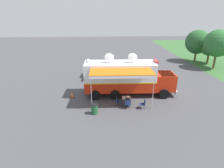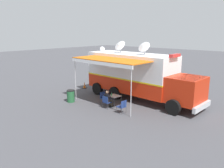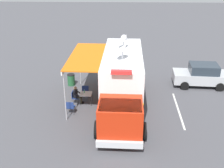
# 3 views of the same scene
# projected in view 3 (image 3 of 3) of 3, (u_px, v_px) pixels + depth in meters

# --- Properties ---
(ground_plane) EXTENTS (100.00, 100.00, 0.00)m
(ground_plane) POSITION_uv_depth(u_px,v_px,m) (122.00, 101.00, 19.34)
(ground_plane) COLOR #47474C
(lot_stripe) EXTENTS (0.22, 4.80, 0.01)m
(lot_stripe) POSITION_uv_depth(u_px,v_px,m) (178.00, 110.00, 18.19)
(lot_stripe) COLOR silver
(lot_stripe) RESTS_ON ground
(command_truck) EXTENTS (4.97, 9.54, 4.53)m
(command_truck) POSITION_uv_depth(u_px,v_px,m) (122.00, 79.00, 17.87)
(command_truck) COLOR red
(command_truck) RESTS_ON ground
(folding_table) EXTENTS (0.82, 0.82, 0.73)m
(folding_table) POSITION_uv_depth(u_px,v_px,m) (86.00, 94.00, 18.75)
(folding_table) COLOR silver
(folding_table) RESTS_ON ground
(water_bottle) EXTENTS (0.07, 0.07, 0.22)m
(water_bottle) POSITION_uv_depth(u_px,v_px,m) (84.00, 91.00, 18.80)
(water_bottle) COLOR #3F9959
(water_bottle) RESTS_ON folding_table
(folding_chair_at_table) EXTENTS (0.49, 0.49, 0.87)m
(folding_chair_at_table) POSITION_uv_depth(u_px,v_px,m) (74.00, 96.00, 18.84)
(folding_chair_at_table) COLOR navy
(folding_chair_at_table) RESTS_ON ground
(folding_chair_beside_table) EXTENTS (0.49, 0.49, 0.87)m
(folding_chair_beside_table) POSITION_uv_depth(u_px,v_px,m) (85.00, 91.00, 19.60)
(folding_chair_beside_table) COLOR navy
(folding_chair_beside_table) RESTS_ON ground
(folding_chair_spare_by_truck) EXTENTS (0.51, 0.51, 0.87)m
(folding_chair_spare_by_truck) POSITION_uv_depth(u_px,v_px,m) (70.00, 106.00, 17.53)
(folding_chair_spare_by_truck) COLOR navy
(folding_chair_spare_by_truck) RESTS_ON ground
(seated_responder) EXTENTS (0.67, 0.56, 1.25)m
(seated_responder) POSITION_uv_depth(u_px,v_px,m) (77.00, 95.00, 18.77)
(seated_responder) COLOR black
(seated_responder) RESTS_ON ground
(trash_bin) EXTENTS (0.57, 0.57, 0.91)m
(trash_bin) POSITION_uv_depth(u_px,v_px,m) (71.00, 80.00, 21.61)
(trash_bin) COLOR #235B33
(trash_bin) RESTS_ON ground
(traffic_cone) EXTENTS (0.36, 0.36, 0.58)m
(traffic_cone) POSITION_uv_depth(u_px,v_px,m) (116.00, 71.00, 23.78)
(traffic_cone) COLOR black
(traffic_cone) RESTS_ON ground
(car_behind_truck) EXTENTS (4.30, 2.21, 1.76)m
(car_behind_truck) POSITION_uv_depth(u_px,v_px,m) (201.00, 75.00, 21.37)
(car_behind_truck) COLOR #B2B5BA
(car_behind_truck) RESTS_ON ground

